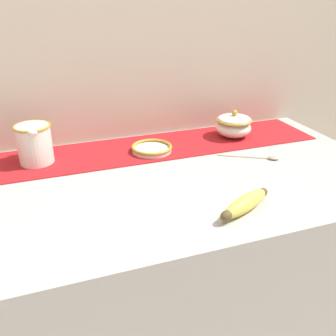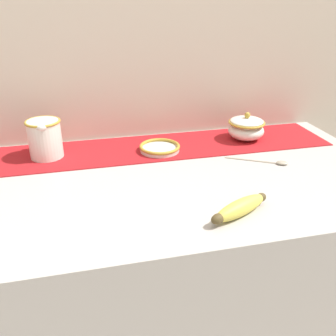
% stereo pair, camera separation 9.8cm
% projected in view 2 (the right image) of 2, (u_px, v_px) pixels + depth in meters
% --- Properties ---
extents(countertop, '(1.34, 0.69, 0.89)m').
position_uv_depth(countertop, '(162.00, 298.00, 1.23)').
color(countertop, '#B7B2AD').
rests_on(countertop, ground_plane).
extents(back_wall, '(2.14, 0.04, 2.40)m').
position_uv_depth(back_wall, '(137.00, 45.00, 1.23)').
color(back_wall, beige).
rests_on(back_wall, ground_plane).
extents(table_runner, '(1.23, 0.23, 0.00)m').
position_uv_depth(table_runner, '(147.00, 148.00, 1.23)').
color(table_runner, '#A8191E').
rests_on(table_runner, countertop).
extents(cream_pitcher, '(0.11, 0.13, 0.12)m').
position_uv_depth(cream_pitcher, '(45.00, 137.00, 1.14)').
color(cream_pitcher, white).
rests_on(cream_pitcher, countertop).
extents(sugar_bowl, '(0.13, 0.13, 0.10)m').
position_uv_depth(sugar_bowl, '(246.00, 128.00, 1.29)').
color(sugar_bowl, white).
rests_on(sugar_bowl, countertop).
extents(small_dish, '(0.13, 0.13, 0.02)m').
position_uv_depth(small_dish, '(160.00, 148.00, 1.21)').
color(small_dish, white).
rests_on(small_dish, countertop).
extents(banana, '(0.17, 0.11, 0.04)m').
position_uv_depth(banana, '(240.00, 208.00, 0.86)').
color(banana, '#DBCC4C').
rests_on(banana, countertop).
extents(spoon, '(0.17, 0.10, 0.01)m').
position_uv_depth(spoon, '(275.00, 162.00, 1.12)').
color(spoon, '#A89E89').
rests_on(spoon, countertop).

